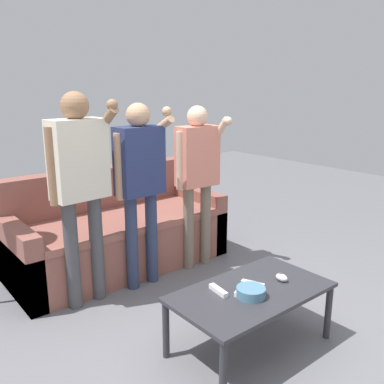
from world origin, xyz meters
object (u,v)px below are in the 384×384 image
object	(u,v)px
player_center	(140,174)
couch	(116,233)
game_remote_nunchuk	(282,277)
game_remote_wand_spare	(218,290)
snack_bowl	(251,292)
player_left	(80,175)
player_right	(197,168)
game_remote_wand_near	(253,284)
game_remote_wand_far	(247,296)
coffee_table	(251,297)

from	to	relation	value
player_center	couch	bearing A→B (deg)	85.77
game_remote_nunchuk	game_remote_wand_spare	world-z (taller)	game_remote_nunchuk
snack_bowl	game_remote_wand_spare	world-z (taller)	snack_bowl
player_center	player_left	bearing A→B (deg)	177.88
player_left	player_right	xyz separation A→B (m)	(1.12, -0.01, -0.08)
player_left	game_remote_wand_near	distance (m)	1.46
game_remote_nunchuk	game_remote_wand_far	size ratio (longest dim) A/B	0.56
player_center	game_remote_wand_near	size ratio (longest dim) A/B	9.97
player_left	game_remote_wand_spare	xyz separation A→B (m)	(0.37, -1.11, -0.60)
player_right	game_remote_wand_spare	world-z (taller)	player_right
coffee_table	snack_bowl	bearing A→B (deg)	-139.31
couch	snack_bowl	xyz separation A→B (m)	(-0.05, -1.77, 0.13)
player_left	couch	bearing A→B (deg)	42.36
couch	game_remote_wand_spare	world-z (taller)	couch
player_left	player_center	world-z (taller)	player_left
coffee_table	player_center	xyz separation A→B (m)	(-0.05, 1.20, 0.61)
game_remote_nunchuk	game_remote_wand_far	bearing A→B (deg)	-176.91
game_remote_wand_far	game_remote_wand_spare	size ratio (longest dim) A/B	0.95
game_remote_nunchuk	game_remote_wand_near	size ratio (longest dim) A/B	0.57
couch	game_remote_wand_near	bearing A→B (deg)	-88.01
coffee_table	player_left	xyz separation A→B (m)	(-0.56, 1.22, 0.66)
player_center	game_remote_wand_near	world-z (taller)	player_center
player_right	game_remote_wand_spare	xyz separation A→B (m)	(-0.75, -1.10, -0.52)
coffee_table	game_remote_wand_far	bearing A→B (deg)	-150.33
snack_bowl	game_remote_wand_near	bearing A→B (deg)	37.67
snack_bowl	game_remote_wand_spare	size ratio (longest dim) A/B	1.10
game_remote_wand_far	player_right	bearing A→B (deg)	62.36
player_left	snack_bowl	bearing A→B (deg)	-68.72
snack_bowl	game_remote_wand_far	xyz separation A→B (m)	(-0.04, -0.00, -0.01)
game_remote_wand_near	game_remote_wand_far	size ratio (longest dim) A/B	0.98
couch	game_remote_wand_far	bearing A→B (deg)	-92.75
game_remote_wand_near	game_remote_wand_spare	world-z (taller)	same
player_center	game_remote_wand_spare	world-z (taller)	player_center
couch	player_center	size ratio (longest dim) A/B	1.29
snack_bowl	game_remote_wand_near	world-z (taller)	snack_bowl
couch	player_right	world-z (taller)	player_right
player_center	game_remote_wand_near	xyz separation A→B (m)	(0.10, -1.17, -0.54)
couch	coffee_table	world-z (taller)	couch
game_remote_wand_spare	player_left	bearing A→B (deg)	108.67
game_remote_nunchuk	player_left	size ratio (longest dim) A/B	0.05
player_left	game_remote_wand_spare	world-z (taller)	player_left
game_remote_wand_near	game_remote_wand_spare	bearing A→B (deg)	161.04
player_left	player_right	distance (m)	1.13
coffee_table	player_center	bearing A→B (deg)	92.54
player_right	game_remote_nunchuk	bearing A→B (deg)	-104.06
player_center	game_remote_wand_far	size ratio (longest dim) A/B	9.78
coffee_table	snack_bowl	distance (m)	0.11
couch	player_left	world-z (taller)	player_left
player_right	game_remote_wand_far	size ratio (longest dim) A/B	9.52
snack_bowl	couch	bearing A→B (deg)	88.38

